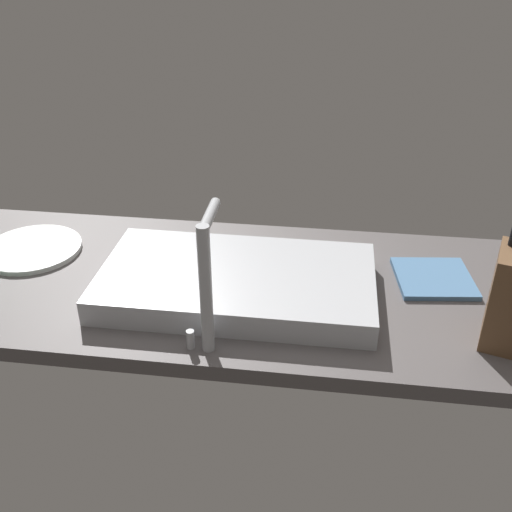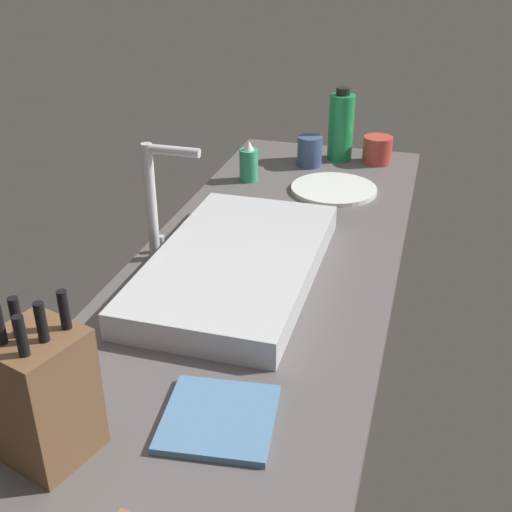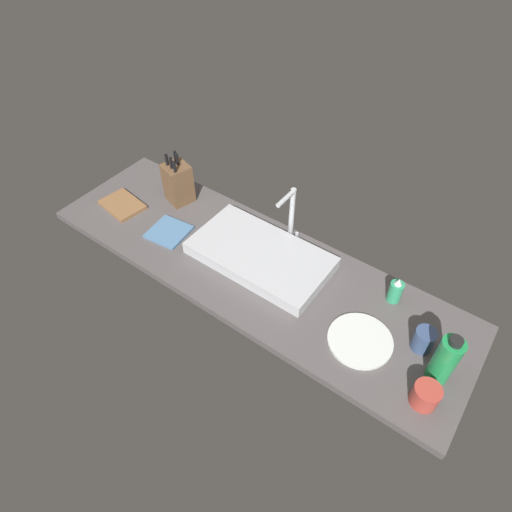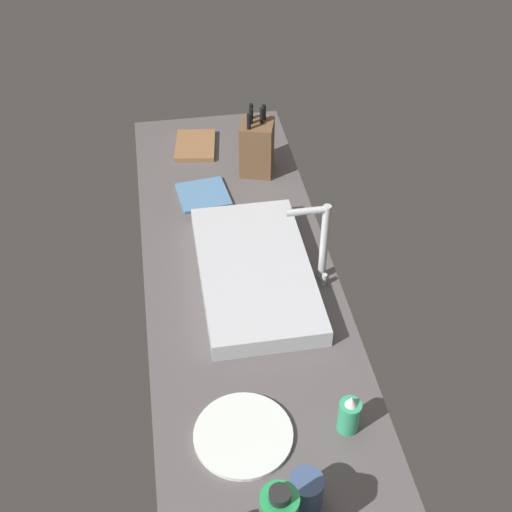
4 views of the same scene
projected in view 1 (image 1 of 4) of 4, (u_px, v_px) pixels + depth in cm
name	position (u px, v px, depth cm)	size (l,w,h in cm)	color
countertop_slab	(249.00, 290.00, 135.18)	(190.95, 58.14, 3.50)	#514C4C
sink_basin	(237.00, 282.00, 129.60)	(59.61, 32.65, 5.67)	#B7BABF
faucet	(206.00, 277.00, 107.44)	(5.50, 12.85, 26.85)	#B7BABF
dinner_plate	(32.00, 249.00, 146.87)	(24.10, 24.10, 1.20)	silver
dish_towel	(434.00, 278.00, 135.11)	(16.89, 16.80, 1.20)	teal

